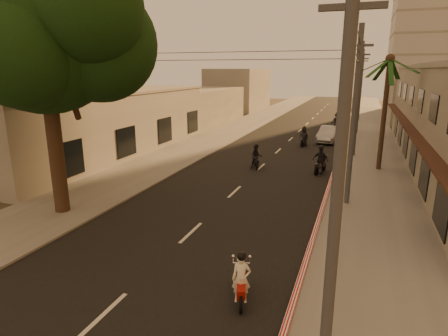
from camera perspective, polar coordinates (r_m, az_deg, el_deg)
The scene contains 19 objects.
ground at distance 15.01m, azimuth -8.37°, elevation -12.75°, with size 160.00×160.00×0.00m, color #383023.
road at distance 33.02m, azimuth 8.24°, elevation 2.59°, with size 10.00×140.00×0.02m, color black.
sidewalk_right at distance 32.37m, azimuth 21.34°, elevation 1.57°, with size 5.00×140.00×0.12m, color slate.
sidewalk_left at distance 35.26m, azimuth -3.77°, elevation 3.57°, with size 5.00×140.00×0.12m, color slate.
curb_stripe at distance 27.52m, azimuth 16.48°, elevation -0.14°, with size 0.20×60.00×0.20m, color #B51413.
left_building at distance 33.10m, azimuth -18.55°, elevation 6.56°, with size 8.20×24.20×5.20m.
distant_tower at distance 68.66m, azimuth 29.62°, elevation 18.91°, with size 12.10×12.10×28.00m.
broadleaf_tree at distance 19.09m, azimuth -24.80°, elevation 18.24°, with size 9.60×8.70×12.10m.
palm_tree at distance 27.67m, azimuth 23.90°, elevation 14.09°, with size 5.00×5.00×8.20m.
utility_poles at distance 31.63m, azimuth 20.05°, elevation 13.27°, with size 1.20×48.26×9.00m.
filler_right at distance 57.25m, azimuth 27.91°, elevation 9.20°, with size 8.00×14.00×6.00m, color gray.
filler_left_near at distance 50.25m, azimuth -4.19°, elevation 9.38°, with size 8.00×14.00×4.40m, color gray.
filler_left_far at distance 66.94m, azimuth 2.23°, elevation 11.87°, with size 8.00×14.00×7.00m, color gray.
scooter_red at distance 11.82m, azimuth 2.65°, elevation -16.61°, with size 0.87×1.65×1.67m.
scooter_mid_a at distance 26.84m, azimuth 4.93°, elevation 1.67°, with size 1.28×1.76×1.82m.
scooter_mid_b at distance 26.27m, azimuth 14.47°, elevation 1.09°, with size 1.30×1.96×1.97m.
scooter_far_a at distance 35.43m, azimuth 12.08°, elevation 4.61°, with size 0.98×1.89×1.87m.
scooter_far_b at distance 47.13m, azimuth 16.78°, elevation 6.87°, with size 1.60×1.97×1.99m.
parked_car at distance 38.18m, azimuth 15.65°, elevation 4.99°, with size 2.05×4.76×1.52m, color #9EA1A6.
Camera 1 is at (6.51, -11.63, 6.90)m, focal length 30.00 mm.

